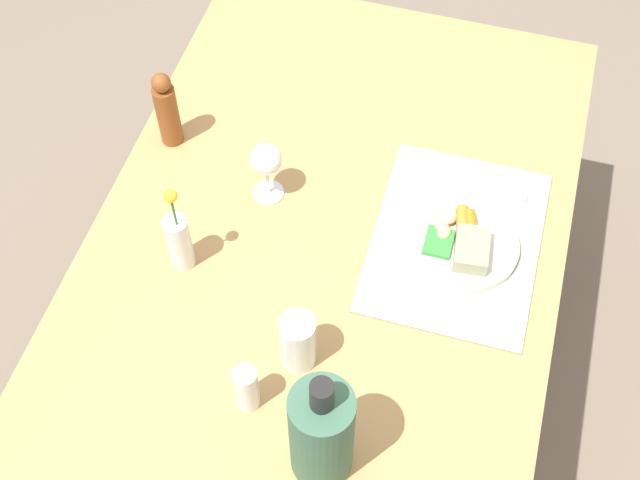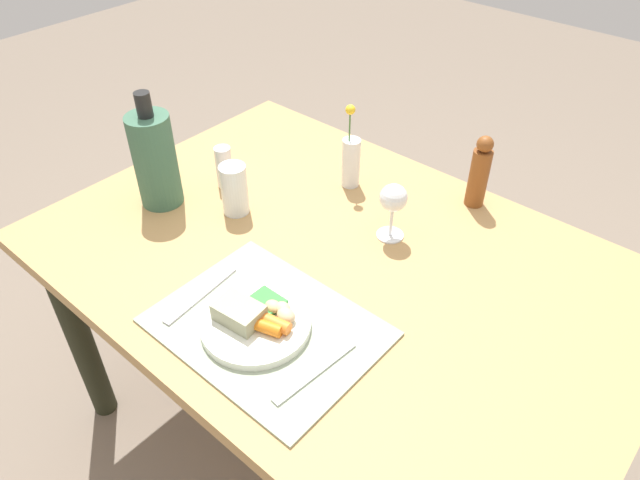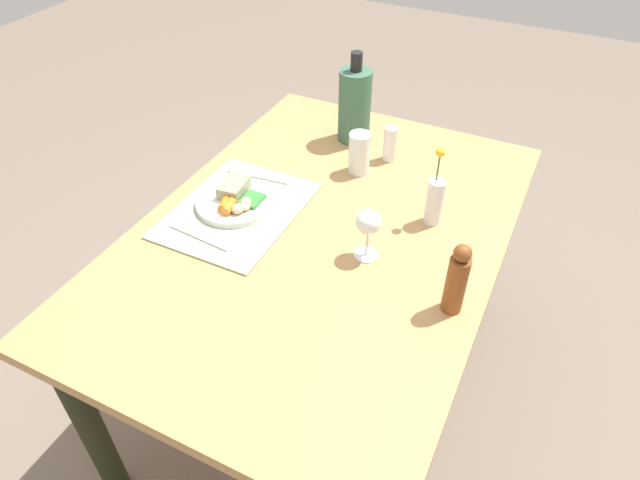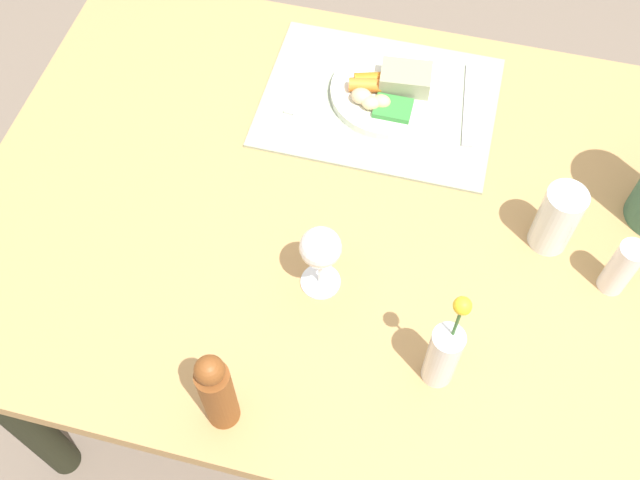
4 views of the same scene
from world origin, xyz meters
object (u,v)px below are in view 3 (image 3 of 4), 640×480
Objects in this scene: dinner_plate at (235,200)px; fork at (258,176)px; knife at (200,236)px; wine_glass at (368,224)px; water_tumbler at (359,155)px; salt_shaker at (390,144)px; flower_vase at (435,198)px; cooler_bottle at (355,105)px; pepper_mill at (457,280)px; dining_table at (322,255)px.

fork is at bearing -174.39° from dinner_plate.
knife is 1.38× the size of wine_glass.
wine_glass is 1.09× the size of water_tumbler.
salt_shaker is 0.87× the size of water_tumbler.
wine_glass is (0.46, 0.11, 0.05)m from salt_shaker.
salt_shaker is (-0.44, 0.31, 0.03)m from dinner_plate.
water_tumbler is 0.32m from flower_vase.
cooler_bottle reaches higher than fork.
salt_shaker is at bearing 124.97° from fork.
water_tumbler reaches higher than knife.
knife is at bearing -85.64° from pepper_mill.
wine_glass reaches higher than water_tumbler.
water_tumbler is at bearing -136.00° from pepper_mill.
dinner_plate is 0.94× the size of flower_vase.
pepper_mill reaches higher than fork.
wine_glass is (0.05, 0.15, 0.20)m from dining_table.
dining_table is 0.55m from cooler_bottle.
flower_vase is (0.32, 0.38, -0.05)m from cooler_bottle.
wine_glass is 0.27m from pepper_mill.
cooler_bottle is (-0.49, -0.12, 0.22)m from dining_table.
knife is 1.74× the size of salt_shaker.
cooler_bottle reaches higher than water_tumbler.
water_tumbler is at bearing 28.11° from cooler_bottle.
flower_vase is at bearing -154.62° from pepper_mill.
fork is at bearing -115.57° from dining_table.
knife is (0.17, -0.01, -0.01)m from dinner_plate.
cooler_bottle is at bearing -153.22° from wine_glass.
water_tumbler is at bearing 157.71° from knife.
fork reaches higher than dining_table.
knife is 0.46m from wine_glass.
cooler_bottle is (-0.18, -0.10, 0.07)m from water_tumbler.
knife reaches higher than dining_table.
pepper_mill reaches higher than knife.
flower_vase is at bearing 109.06° from dinner_plate.
dinner_plate is 1.53× the size of wine_glass.
salt_shaker is 0.19m from cooler_bottle.
salt_shaker is at bearing 66.08° from cooler_bottle.
flower_vase reaches higher than water_tumbler.
knife is at bearing -4.71° from fork.
dining_table is 0.47m from pepper_mill.
salt_shaker is at bearing 144.51° from dinner_plate.
salt_shaker is 0.59× the size of pepper_mill.
dining_table is 12.03× the size of salt_shaker.
fork is 0.43m from salt_shaker.
pepper_mill reaches higher than dining_table.
pepper_mill is at bearing 33.51° from salt_shaker.
wine_glass is 0.24m from flower_vase.
water_tumbler is at bearing -116.68° from flower_vase.
knife is at bearing -27.55° from water_tumbler.
water_tumbler reaches higher than fork.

